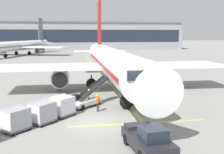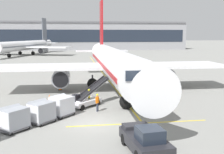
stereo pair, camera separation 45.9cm
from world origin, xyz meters
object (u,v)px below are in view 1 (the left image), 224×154
baggage_cart_third (15,119)px  ground_crew_by_loader (98,101)px  baggage_cart_lead (62,105)px  ground_crew_by_carts (89,96)px  baggage_cart_second (42,112)px  distant_airplane (21,46)px  safety_cone_wingtip (49,98)px  pushback_tug (148,139)px  belt_loader (87,98)px  parked_airplane (112,63)px  safety_cone_engine_keepout (59,88)px

baggage_cart_third → ground_crew_by_loader: size_ratio=1.46×
baggage_cart_lead → baggage_cart_third: 4.84m
baggage_cart_lead → ground_crew_by_carts: size_ratio=1.46×
baggage_cart_second → distant_airplane: distant_airplane is taller
baggage_cart_lead → safety_cone_wingtip: (-1.60, 6.31, -0.69)m
pushback_tug → safety_cone_wingtip: size_ratio=7.32×
pushback_tug → ground_crew_by_loader: bearing=102.6°
baggage_cart_third → ground_crew_by_carts: bearing=47.2°
baggage_cart_lead → distant_airplane: distant_airplane is taller
baggage_cart_second → ground_crew_by_carts: 6.70m
distant_airplane → belt_loader: bearing=-76.2°
baggage_cart_second → baggage_cart_third: same height
baggage_cart_lead → baggage_cart_second: size_ratio=1.00×
ground_crew_by_carts → baggage_cart_third: bearing=-132.8°
belt_loader → pushback_tug: bearing=-75.3°
baggage_cart_second → ground_crew_by_loader: baggage_cart_second is taller
belt_loader → parked_airplane: bearing=63.9°
baggage_cart_lead → safety_cone_wingtip: bearing=104.2°
safety_cone_wingtip → pushback_tug: bearing=-64.4°
belt_loader → baggage_cart_third: bearing=-132.7°
parked_airplane → baggage_cart_lead: bearing=-119.8°
ground_crew_by_carts → distant_airplane: (-18.42, 73.45, 2.35)m
baggage_cart_lead → baggage_cart_second: bearing=-132.8°
ground_crew_by_loader → safety_cone_wingtip: 7.30m
baggage_cart_second → safety_cone_wingtip: baggage_cart_second is taller
belt_loader → baggage_cart_lead: 3.97m
belt_loader → safety_cone_wingtip: (-4.05, 3.20, -0.53)m
ground_crew_by_carts → distant_airplane: distant_airplane is taller
baggage_cart_second → ground_crew_by_loader: bearing=28.8°
belt_loader → baggage_cart_third: belt_loader is taller
parked_airplane → ground_crew_by_loader: 11.01m
baggage_cart_lead → ground_crew_by_carts: baggage_cart_lead is taller
baggage_cart_third → baggage_cart_lead: bearing=43.7°
parked_airplane → belt_loader: 9.49m
parked_airplane → ground_crew_by_carts: size_ratio=22.73×
pushback_tug → distant_airplane: distant_airplane is taller
parked_airplane → ground_crew_by_carts: (-3.72, -7.87, -2.64)m
safety_cone_engine_keepout → ground_crew_by_carts: bearing=-68.4°
pushback_tug → baggage_cart_second: bearing=136.1°
safety_cone_wingtip → baggage_cart_lead: bearing=-75.8°
baggage_cart_third → ground_crew_by_loader: bearing=32.4°
pushback_tug → ground_crew_by_carts: 12.29m
safety_cone_engine_keepout → safety_cone_wingtip: safety_cone_wingtip is taller
baggage_cart_third → pushback_tug: (9.02, -5.23, -0.17)m
pushback_tug → safety_cone_engine_keepout: (-6.15, 20.41, -0.54)m
distant_airplane → parked_airplane: bearing=-71.3°
parked_airplane → baggage_cart_second: parked_airplane is taller
baggage_cart_second → distant_airplane: (-14.09, 78.57, 2.35)m
baggage_cart_second → safety_cone_engine_keepout: size_ratio=4.25×
safety_cone_engine_keepout → baggage_cart_lead: bearing=-87.0°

